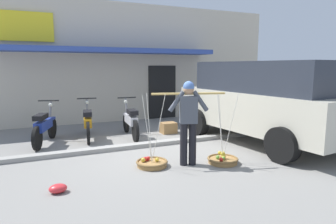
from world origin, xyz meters
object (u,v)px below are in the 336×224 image
object	(u,v)px
motorcycle_nearest_shop	(44,127)
motorcycle_second_in_row	(88,123)
motorcycle_third_in_row	(131,121)
fruit_basket_left_side	(152,163)
parked_truck	(263,99)
wooden_crate	(168,128)
fruit_basket_right_side	(223,159)
plastic_litter_bag	(58,188)
fruit_vendor	(188,117)

from	to	relation	value
motorcycle_nearest_shop	motorcycle_second_in_row	size ratio (longest dim) A/B	0.97
motorcycle_third_in_row	fruit_basket_left_side	bearing A→B (deg)	-97.77
fruit_basket_left_side	parked_truck	xyz separation A→B (m)	(3.32, 0.64, 1.06)
motorcycle_second_in_row	motorcycle_third_in_row	bearing A→B (deg)	-13.33
motorcycle_third_in_row	wooden_crate	distance (m)	1.21
motorcycle_nearest_shop	wooden_crate	bearing A→B (deg)	-2.19
fruit_basket_left_side	motorcycle_third_in_row	xyz separation A→B (m)	(0.35, 2.59, 0.38)
fruit_basket_left_side	motorcycle_second_in_row	xyz separation A→B (m)	(-0.78, 2.86, 0.38)
motorcycle_third_in_row	parked_truck	world-z (taller)	parked_truck
parked_truck	wooden_crate	bearing A→B (deg)	132.64
fruit_basket_right_side	plastic_litter_bag	distance (m)	3.21
motorcycle_second_in_row	parked_truck	distance (m)	4.71
motorcycle_second_in_row	wooden_crate	world-z (taller)	motorcycle_second_in_row
fruit_basket_left_side	wooden_crate	xyz separation A→B (m)	(1.52, 2.60, 0.08)
fruit_basket_right_side	wooden_crate	xyz separation A→B (m)	(0.11, 3.00, 0.08)
fruit_vendor	motorcycle_third_in_row	bearing A→B (deg)	97.23
motorcycle_nearest_shop	fruit_basket_right_side	bearing A→B (deg)	-43.55
motorcycle_nearest_shop	plastic_litter_bag	bearing A→B (deg)	-88.49
fruit_vendor	fruit_basket_right_side	size ratio (longest dim) A/B	1.17
motorcycle_second_in_row	wooden_crate	size ratio (longest dim) A/B	4.12
motorcycle_third_in_row	motorcycle_nearest_shop	bearing A→B (deg)	176.47
fruit_basket_left_side	parked_truck	bearing A→B (deg)	10.98
motorcycle_nearest_shop	fruit_vendor	bearing A→B (deg)	-48.50
fruit_basket_left_side	plastic_litter_bag	bearing A→B (deg)	-162.49
fruit_vendor	wooden_crate	size ratio (longest dim) A/B	3.85
fruit_basket_left_side	motorcycle_third_in_row	distance (m)	2.64
fruit_basket_left_side	motorcycle_second_in_row	world-z (taller)	fruit_basket_left_side
fruit_basket_left_side	fruit_basket_right_side	xyz separation A→B (m)	(1.41, -0.41, 0.00)
motorcycle_nearest_shop	motorcycle_second_in_row	xyz separation A→B (m)	(1.10, 0.13, 0.00)
fruit_vendor	motorcycle_nearest_shop	distance (m)	3.95
fruit_basket_left_side	wooden_crate	bearing A→B (deg)	59.60
fruit_vendor	motorcycle_third_in_row	world-z (taller)	fruit_vendor
parked_truck	plastic_litter_bag	bearing A→B (deg)	-166.68
parked_truck	fruit_basket_left_side	bearing A→B (deg)	-169.02
parked_truck	plastic_litter_bag	world-z (taller)	parked_truck
fruit_vendor	plastic_litter_bag	bearing A→B (deg)	-171.77
fruit_basket_left_side	wooden_crate	world-z (taller)	fruit_basket_left_side
motorcycle_nearest_shop	wooden_crate	xyz separation A→B (m)	(3.41, -0.13, -0.29)
fruit_vendor	fruit_basket_right_side	distance (m)	1.16
motorcycle_third_in_row	plastic_litter_bag	distance (m)	3.84
motorcycle_second_in_row	plastic_litter_bag	xyz separation A→B (m)	(-1.02, -3.43, -0.38)
parked_truck	wooden_crate	size ratio (longest dim) A/B	11.32
wooden_crate	fruit_vendor	bearing A→B (deg)	-106.23
fruit_vendor	motorcycle_nearest_shop	xyz separation A→B (m)	(-2.60, 2.93, -0.52)
motorcycle_third_in_row	plastic_litter_bag	size ratio (longest dim) A/B	6.50
fruit_vendor	wooden_crate	distance (m)	3.03
fruit_basket_right_side	motorcycle_third_in_row	distance (m)	3.20
fruit_basket_left_side	motorcycle_second_in_row	distance (m)	2.99
fruit_basket_right_side	motorcycle_nearest_shop	bearing A→B (deg)	136.45
motorcycle_third_in_row	parked_truck	xyz separation A→B (m)	(2.97, -1.95, 0.68)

